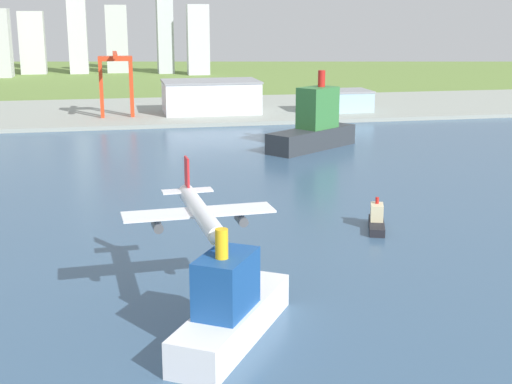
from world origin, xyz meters
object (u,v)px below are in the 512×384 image
Objects in this scene: container_barge at (314,127)px; tugboat_small at (377,220)px; warehouse_annex at (336,100)px; warehouse_main at (211,96)px; airplane_landing at (200,213)px; port_crane_red at (116,71)px; ferry_boat at (231,309)px.

container_barge is 2.88× the size of tugboat_small.
warehouse_annex is (48.68, 116.74, -1.71)m from container_barge.
warehouse_annex is at bearing -6.29° from warehouse_main.
airplane_landing is at bearing -112.95° from warehouse_annex.
container_barge is 1.26× the size of port_crane_red.
ferry_boat is 346.21m from warehouse_annex.
airplane_landing reaches higher than warehouse_main.
tugboat_small is 0.29× the size of warehouse_main.
container_barge is 1.17× the size of warehouse_annex.
port_crane_red reaches higher than tugboat_small.
port_crane_red reaches higher than warehouse_annex.
ferry_boat is at bearing -130.08° from tugboat_small.
ferry_boat is at bearing -110.39° from container_barge.
warehouse_main is (-16.03, 262.88, 10.10)m from tugboat_small.
warehouse_main is at bearing 105.33° from container_barge.
tugboat_small is 263.56m from warehouse_main.
warehouse_main is at bearing 9.01° from port_crane_red.
port_crane_red is at bearing 93.31° from ferry_boat.
tugboat_small is 0.44× the size of port_crane_red.
warehouse_annex is at bearing 67.36° from container_barge.
port_crane_red is (-14.94, 303.99, 8.13)m from airplane_landing.
warehouse_main is at bearing 81.70° from airplane_landing.
port_crane_red is at bearing 129.30° from container_barge.
port_crane_red is at bearing -170.99° from warehouse_main.
warehouse_main is 83.77m from warehouse_annex.
airplane_landing is 1.01× the size of port_crane_red.
container_barge is 151.59m from port_crane_red.
warehouse_main is at bearing 173.71° from warehouse_annex.
tugboat_small is at bearing 49.92° from ferry_boat.
ferry_boat is 0.79× the size of container_barge.
tugboat_small is (-18.48, -136.96, -8.23)m from container_barge.
warehouse_annex is at bearing 68.79° from ferry_boat.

